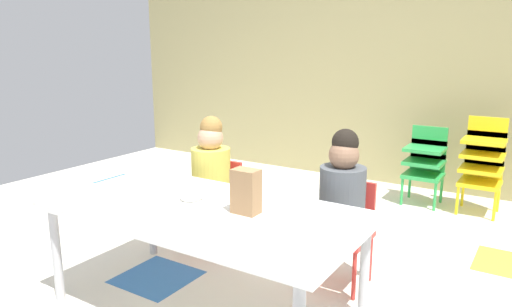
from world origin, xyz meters
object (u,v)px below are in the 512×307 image
(paper_bag_brown, at_px, (246,191))
(seated_child_near_camera, at_px, (212,171))
(kid_chair_yellow_stack, at_px, (483,159))
(seated_child_middle_seat, at_px, (343,193))
(paper_plate_near_edge, at_px, (191,200))
(donut_powdered_on_plate, at_px, (191,196))
(paper_plate_center_table, at_px, (192,222))
(craft_table, at_px, (204,216))
(kid_chair_green_stack, at_px, (425,160))

(paper_bag_brown, bearing_deg, seated_child_near_camera, 138.40)
(paper_bag_brown, bearing_deg, kid_chair_yellow_stack, 72.38)
(kid_chair_yellow_stack, relative_size, paper_bag_brown, 3.64)
(seated_child_near_camera, bearing_deg, paper_bag_brown, -41.60)
(seated_child_middle_seat, bearing_deg, paper_plate_near_edge, -134.82)
(paper_plate_near_edge, relative_size, donut_powdered_on_plate, 1.49)
(paper_bag_brown, xyz_separation_m, paper_plate_near_edge, (-0.34, -0.00, -0.11))
(paper_plate_center_table, bearing_deg, craft_table, 115.84)
(seated_child_near_camera, distance_m, paper_plate_center_table, 1.01)
(seated_child_near_camera, height_order, donut_powdered_on_plate, seated_child_near_camera)
(kid_chair_yellow_stack, bearing_deg, seated_child_middle_seat, -105.69)
(seated_child_middle_seat, distance_m, paper_plate_near_edge, 0.85)
(kid_chair_yellow_stack, bearing_deg, paper_plate_near_edge, -114.74)
(donut_powdered_on_plate, bearing_deg, paper_plate_near_edge, 0.00)
(seated_child_middle_seat, bearing_deg, craft_table, -127.08)
(paper_bag_brown, relative_size, donut_powdered_on_plate, 1.82)
(kid_chair_green_stack, bearing_deg, craft_table, -102.36)
(paper_plate_center_table, relative_size, donut_powdered_on_plate, 1.49)
(paper_plate_center_table, height_order, donut_powdered_on_plate, donut_powdered_on_plate)
(kid_chair_green_stack, relative_size, paper_bag_brown, 3.09)
(paper_bag_brown, relative_size, paper_plate_near_edge, 1.22)
(paper_plate_near_edge, bearing_deg, donut_powdered_on_plate, 0.00)
(craft_table, relative_size, seated_child_middle_seat, 1.78)
(seated_child_near_camera, relative_size, kid_chair_yellow_stack, 1.15)
(craft_table, xyz_separation_m, kid_chair_yellow_stack, (0.99, 2.44, -0.07))
(craft_table, height_order, paper_plate_center_table, paper_plate_center_table)
(paper_bag_brown, bearing_deg, seated_child_middle_seat, 66.87)
(kid_chair_green_stack, height_order, paper_plate_near_edge, kid_chair_green_stack)
(kid_chair_yellow_stack, bearing_deg, paper_plate_center_table, -108.65)
(paper_bag_brown, height_order, donut_powdered_on_plate, paper_bag_brown)
(kid_chair_green_stack, bearing_deg, paper_plate_near_edge, -105.11)
(craft_table, distance_m, kid_chair_yellow_stack, 2.64)
(seated_child_middle_seat, relative_size, kid_chair_green_stack, 1.35)
(seated_child_near_camera, xyz_separation_m, kid_chair_yellow_stack, (1.44, 1.79, -0.10))
(kid_chair_yellow_stack, xyz_separation_m, donut_powdered_on_plate, (-1.11, -2.40, 0.14))
(paper_plate_center_table, bearing_deg, kid_chair_green_stack, 80.67)
(paper_bag_brown, relative_size, paper_plate_center_table, 1.22)
(seated_child_near_camera, distance_m, donut_powdered_on_plate, 0.69)
(craft_table, xyz_separation_m, paper_bag_brown, (0.23, 0.04, 0.16))
(donut_powdered_on_plate, bearing_deg, craft_table, -19.78)
(craft_table, relative_size, paper_plate_near_edge, 9.05)
(kid_chair_green_stack, bearing_deg, paper_bag_brown, -97.22)
(paper_plate_near_edge, distance_m, donut_powdered_on_plate, 0.02)
(kid_chair_yellow_stack, height_order, paper_plate_near_edge, kid_chair_yellow_stack)
(paper_bag_brown, bearing_deg, craft_table, -169.31)
(kid_chair_yellow_stack, relative_size, paper_plate_near_edge, 4.44)
(seated_child_middle_seat, distance_m, paper_plate_center_table, 0.94)
(seated_child_middle_seat, relative_size, paper_plate_center_table, 5.10)
(seated_child_middle_seat, distance_m, kid_chair_yellow_stack, 1.87)
(seated_child_near_camera, bearing_deg, kid_chair_green_stack, 61.28)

